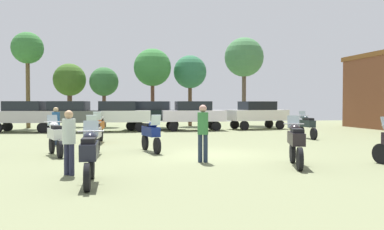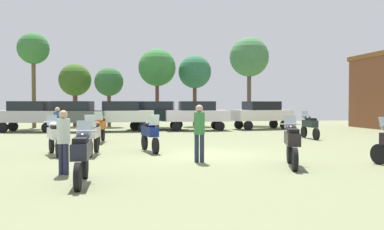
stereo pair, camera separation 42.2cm
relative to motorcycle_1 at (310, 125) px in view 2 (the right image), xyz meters
The scene contains 23 objects.
ground_plane 8.80m from the motorcycle_1, 140.70° to the right, with size 44.00×52.00×0.02m.
motorcycle_1 is the anchor object (origin of this frame).
motorcycle_2 9.97m from the motorcycle_1, 118.81° to the right, with size 0.84×2.09×1.49m.
motorcycle_5 14.81m from the motorcycle_1, 135.92° to the right, with size 0.62×2.10×1.45m.
motorcycle_6 9.70m from the motorcycle_1, 153.44° to the right, with size 0.73×2.13×1.44m.
motorcycle_7 11.84m from the motorcycle_1, 155.40° to the right, with size 0.62×2.09×1.47m.
motorcycle_8 13.03m from the motorcycle_1, 158.53° to the right, with size 0.84×2.05×1.44m.
motorcycle_10 10.75m from the motorcycle_1, behind, with size 0.62×2.26×1.48m.
car_1 11.26m from the motorcycle_1, 130.63° to the left, with size 4.56×2.56×2.00m.
car_2 12.32m from the motorcycle_1, 143.06° to the left, with size 4.32×1.84×2.00m.
car_3 17.54m from the motorcycle_1, 153.42° to the left, with size 4.56×2.57×2.00m.
car_4 8.73m from the motorcycle_1, 122.59° to the left, with size 4.35×1.92×2.00m.
car_5 7.96m from the motorcycle_1, 88.89° to the left, with size 4.56×2.58×2.00m.
car_6 14.84m from the motorcycle_1, 150.34° to the left, with size 4.58×2.64×2.00m.
person_1 12.64m from the motorcycle_1, behind, with size 0.44×0.44×1.70m.
person_2 10.41m from the motorcycle_1, 134.72° to the right, with size 0.44×0.44×1.82m.
person_3 14.36m from the motorcycle_1, 141.43° to the right, with size 0.48×0.48×1.69m.
tree_1 17.09m from the motorcycle_1, 129.77° to the left, with size 2.28×2.28×4.72m.
tree_2 14.64m from the motorcycle_1, 119.80° to the left, with size 2.96×2.96×6.18m.
tree_4 14.33m from the motorcycle_1, 85.92° to the left, with size 3.34×3.34×7.49m.
tree_5 21.17m from the motorcycle_1, 142.85° to the left, with size 2.36×2.36×7.20m.
tree_7 13.96m from the motorcycle_1, 106.63° to the left, with size 2.71×2.71×5.81m.
tree_8 19.57m from the motorcycle_1, 134.24° to the left, with size 2.59×2.59×5.05m.
Camera 2 is at (-2.90, -14.34, 1.89)m, focal length 37.84 mm.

